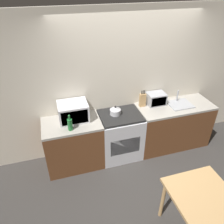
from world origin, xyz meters
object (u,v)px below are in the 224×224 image
kettle (115,111)px  microwave (73,112)px  bottle (70,124)px  toaster_oven (156,99)px  dining_table (202,201)px  stove_range (120,135)px

kettle → microwave: microwave is taller
bottle → toaster_oven: bearing=11.9°
toaster_oven → dining_table: bearing=-98.3°
stove_range → microwave: microwave is taller
toaster_oven → dining_table: 1.93m
toaster_oven → bottle: bearing=-168.1°
kettle → toaster_oven: bearing=8.1°
bottle → kettle: bearing=15.6°
toaster_oven → dining_table: toaster_oven is taller
microwave → stove_range: bearing=-6.8°
stove_range → microwave: size_ratio=1.87×
stove_range → kettle: bearing=149.5°
toaster_oven → kettle: bearing=-171.9°
stove_range → toaster_oven: bearing=12.3°
stove_range → microwave: (-0.79, 0.09, 0.60)m
toaster_oven → dining_table: size_ratio=0.43×
stove_range → dining_table: size_ratio=1.18×
stove_range → bottle: 1.06m
microwave → kettle: bearing=-3.8°
stove_range → kettle: 0.53m
bottle → microwave: bearing=71.3°
kettle → microwave: bearing=176.2°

